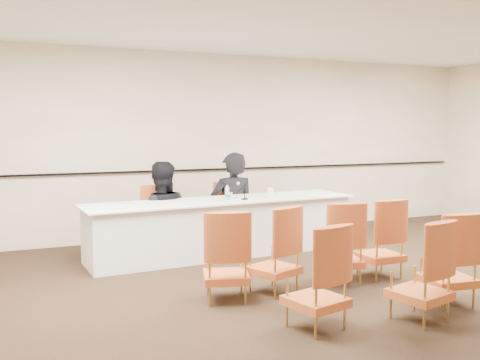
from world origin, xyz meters
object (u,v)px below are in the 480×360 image
object	(u,v)px
panelist_main_chair	(233,213)
drinking_glass	(230,196)
panelist_main	(233,214)
aud_chair_back_mid	(420,270)
panelist_second_chair	(161,219)
coffee_cup	(270,193)
panel_table	(223,227)
aud_chair_front_mid	(340,242)
panelist_second	(161,222)
microphone	(245,191)
aud_chair_front_right	(380,238)
aud_chair_front_left	(226,255)
water_bottle	(227,193)
aud_chair_extra	(274,249)
aud_chair_back_left	(316,276)
aud_chair_back_right	(448,258)

from	to	relation	value
panelist_main_chair	drinking_glass	distance (m)	0.77
panelist_main	aud_chair_back_mid	bearing A→B (deg)	99.86
drinking_glass	panelist_second_chair	bearing A→B (deg)	147.64
coffee_cup	panel_table	bearing A→B (deg)	177.79
aud_chair_front_mid	panelist_second	bearing A→B (deg)	135.00
panelist_main	panelist_main_chair	size ratio (longest dim) A/B	2.02
panel_table	aud_chair_back_mid	distance (m)	3.23
aud_chair_front_mid	panelist_main	bearing A→B (deg)	110.48
microphone	aud_chair_front_right	bearing A→B (deg)	-78.83
drinking_glass	aud_chair_front_left	bearing A→B (deg)	-113.82
drinking_glass	aud_chair_front_mid	distance (m)	1.95
water_bottle	aud_chair_extra	world-z (taller)	water_bottle
aud_chair_back_mid	panel_table	bearing A→B (deg)	89.51
panelist_main	aud_chair_back_left	distance (m)	3.61
panel_table	panelist_second_chair	xyz separation A→B (m)	(-0.76, 0.53, 0.08)
water_bottle	aud_chair_front_mid	xyz separation A→B (m)	(0.67, -1.78, -0.41)
aud_chair_front_left	aud_chair_back_left	distance (m)	1.14
panel_table	aud_chair_back_left	distance (m)	2.96
panelist_second	aud_chair_back_left	size ratio (longest dim) A/B	1.84
panelist_second_chair	drinking_glass	distance (m)	1.08
aud_chair_front_left	panelist_main_chair	bearing A→B (deg)	82.92
aud_chair_front_left	aud_chair_back_right	distance (m)	2.25
aud_chair_back_mid	aud_chair_front_left	bearing A→B (deg)	125.52
microphone	aud_chair_extra	size ratio (longest dim) A/B	0.26
aud_chair_back_mid	aud_chair_extra	bearing A→B (deg)	109.96
water_bottle	aud_chair_back_mid	distance (m)	3.20
aud_chair_front_right	aud_chair_extra	xyz separation A→B (m)	(-1.44, -0.04, 0.00)
aud_chair_back_left	drinking_glass	bearing A→B (deg)	68.84
aud_chair_front_mid	aud_chair_back_mid	size ratio (longest dim) A/B	1.00
water_bottle	drinking_glass	world-z (taller)	water_bottle
aud_chair_front_left	aud_chair_back_left	xyz separation A→B (m)	(0.43, -1.05, 0.00)
panelist_second_chair	aud_chair_back_left	size ratio (longest dim) A/B	1.00
panelist_main	aud_chair_back_left	size ratio (longest dim) A/B	2.02
coffee_cup	aud_chair_extra	world-z (taller)	aud_chair_extra
panelist_second	microphone	size ratio (longest dim) A/B	7.09
water_bottle	drinking_glass	bearing A→B (deg)	30.57
panel_table	water_bottle	size ratio (longest dim) A/B	18.89
aud_chair_back_right	panelist_second	bearing A→B (deg)	128.54
panelist_main	panelist_second	size ratio (longest dim) A/B	1.10
panelist_second	aud_chair_front_mid	bearing A→B (deg)	133.58
water_bottle	aud_chair_front_mid	bearing A→B (deg)	-69.47
water_bottle	aud_chair_back_mid	size ratio (longest dim) A/B	0.22
water_bottle	aud_chair_front_left	world-z (taller)	water_bottle
panel_table	panelist_main	distance (m)	0.72
panelist_second_chair	water_bottle	size ratio (longest dim) A/B	4.60
panelist_second	aud_chair_front_left	size ratio (longest dim) A/B	1.84
coffee_cup	panelist_main	bearing A→B (deg)	117.77
microphone	aud_chair_front_right	size ratio (longest dim) A/B	0.26
panel_table	panelist_second_chair	world-z (taller)	panelist_second_chair
water_bottle	coffee_cup	distance (m)	0.69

